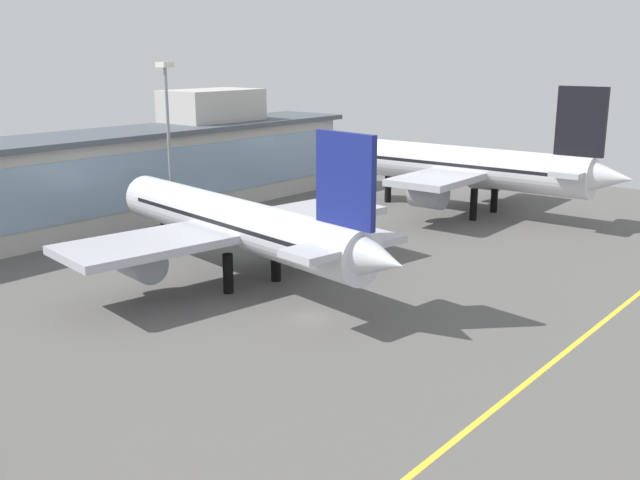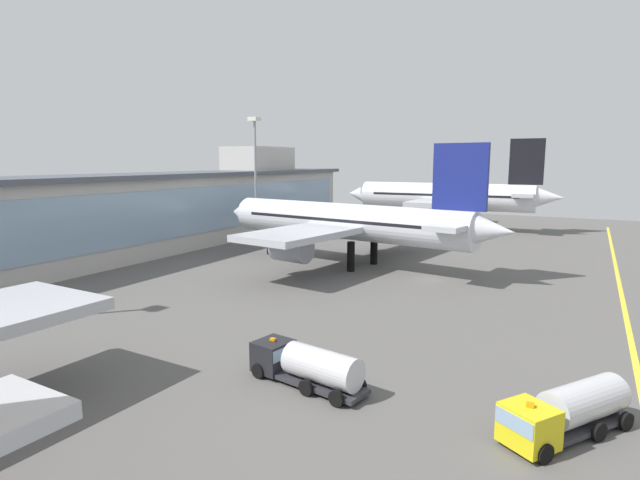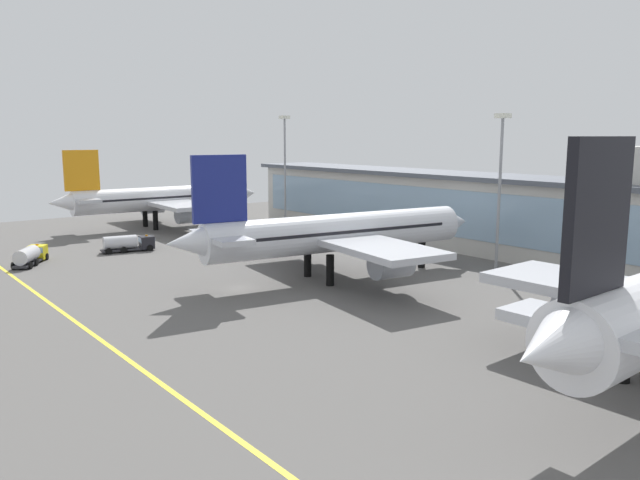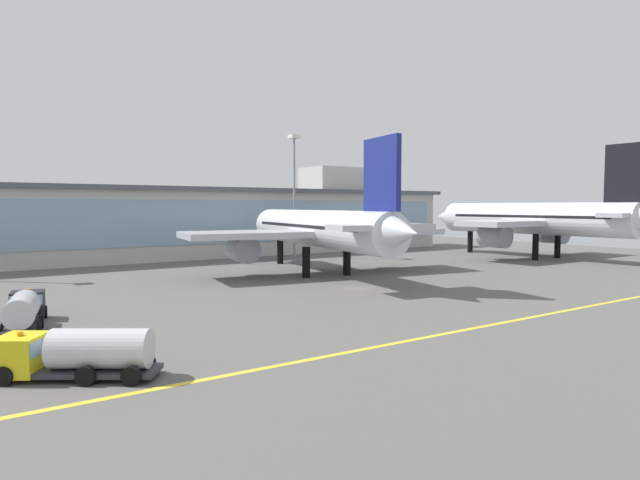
{
  "view_description": "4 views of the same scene",
  "coord_description": "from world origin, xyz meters",
  "px_view_note": "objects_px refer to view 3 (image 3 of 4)",
  "views": [
    {
      "loc": [
        -50.02,
        -42.45,
        24.57
      ],
      "look_at": [
        6.86,
        4.6,
        5.54
      ],
      "focal_mm": 40.86,
      "sensor_mm": 36.0,
      "label": 1
    },
    {
      "loc": [
        -64.83,
        -17.98,
        15.65
      ],
      "look_at": [
        -8.84,
        11.72,
        5.72
      ],
      "focal_mm": 28.69,
      "sensor_mm": 36.0,
      "label": 2
    },
    {
      "loc": [
        70.45,
        -42.04,
        20.16
      ],
      "look_at": [
        1.69,
        12.46,
        5.48
      ],
      "focal_mm": 35.14,
      "sensor_mm": 36.0,
      "label": 3
    },
    {
      "loc": [
        -39.33,
        -50.47,
        9.9
      ],
      "look_at": [
        5.13,
        15.6,
        4.81
      ],
      "focal_mm": 30.03,
      "sensor_mm": 36.0,
      "label": 4
    }
  ],
  "objects_px": {
    "fuel_tanker_truck": "(31,255)",
    "apron_light_mast_centre": "(500,168)",
    "airliner_near_left": "(162,199)",
    "apron_light_mast_west": "(285,155)",
    "baggage_tug_near": "(130,243)",
    "airliner_near_right": "(336,234)"
  },
  "relations": [
    {
      "from": "apron_light_mast_centre",
      "to": "fuel_tanker_truck",
      "type": "bearing_deg",
      "value": -131.25
    },
    {
      "from": "airliner_near_right",
      "to": "fuel_tanker_truck",
      "type": "height_order",
      "value": "airliner_near_right"
    },
    {
      "from": "airliner_near_right",
      "to": "baggage_tug_near",
      "type": "distance_m",
      "value": 41.93
    },
    {
      "from": "airliner_near_left",
      "to": "apron_light_mast_west",
      "type": "xyz_separation_m",
      "value": [
        16.6,
        21.67,
        9.58
      ]
    },
    {
      "from": "baggage_tug_near",
      "to": "apron_light_mast_centre",
      "type": "height_order",
      "value": "apron_light_mast_centre"
    },
    {
      "from": "airliner_near_right",
      "to": "fuel_tanker_truck",
      "type": "distance_m",
      "value": 49.48
    },
    {
      "from": "fuel_tanker_truck",
      "to": "apron_light_mast_centre",
      "type": "relative_size",
      "value": 0.38
    },
    {
      "from": "airliner_near_left",
      "to": "fuel_tanker_truck",
      "type": "distance_m",
      "value": 42.13
    },
    {
      "from": "fuel_tanker_truck",
      "to": "apron_light_mast_centre",
      "type": "xyz_separation_m",
      "value": [
        48.05,
        54.8,
        13.81
      ]
    },
    {
      "from": "baggage_tug_near",
      "to": "apron_light_mast_centre",
      "type": "xyz_separation_m",
      "value": [
        49.03,
        38.25,
        13.81
      ]
    },
    {
      "from": "airliner_near_left",
      "to": "apron_light_mast_west",
      "type": "bearing_deg",
      "value": -34.87
    },
    {
      "from": "apron_light_mast_west",
      "to": "fuel_tanker_truck",
      "type": "bearing_deg",
      "value": -81.44
    },
    {
      "from": "baggage_tug_near",
      "to": "apron_light_mast_west",
      "type": "height_order",
      "value": "apron_light_mast_west"
    },
    {
      "from": "airliner_near_right",
      "to": "apron_light_mast_west",
      "type": "bearing_deg",
      "value": 71.39
    },
    {
      "from": "apron_light_mast_west",
      "to": "airliner_near_right",
      "type": "bearing_deg",
      "value": -27.32
    },
    {
      "from": "airliner_near_left",
      "to": "airliner_near_right",
      "type": "relative_size",
      "value": 0.98
    },
    {
      "from": "airliner_near_left",
      "to": "apron_light_mast_west",
      "type": "distance_m",
      "value": 28.93
    },
    {
      "from": "apron_light_mast_centre",
      "to": "apron_light_mast_west",
      "type": "bearing_deg",
      "value": 179.5
    },
    {
      "from": "airliner_near_left",
      "to": "apron_light_mast_centre",
      "type": "distance_m",
      "value": 76.52
    },
    {
      "from": "fuel_tanker_truck",
      "to": "apron_light_mast_centre",
      "type": "bearing_deg",
      "value": -97.35
    },
    {
      "from": "airliner_near_left",
      "to": "baggage_tug_near",
      "type": "xyz_separation_m",
      "value": [
        23.95,
        -17.07,
        -4.8
      ]
    },
    {
      "from": "fuel_tanker_truck",
      "to": "apron_light_mast_west",
      "type": "height_order",
      "value": "apron_light_mast_west"
    }
  ]
}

